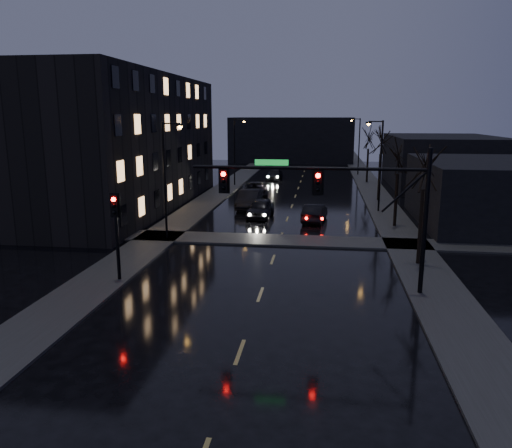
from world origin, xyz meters
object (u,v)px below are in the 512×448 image
(oncoming_car_a, at_px, (260,208))
(oncoming_car_d, at_px, (274,175))
(lead_car, at_px, (315,213))
(oncoming_car_b, at_px, (249,199))
(oncoming_car_c, at_px, (255,190))

(oncoming_car_a, bearing_deg, oncoming_car_d, 97.61)
(oncoming_car_a, relative_size, lead_car, 1.04)
(oncoming_car_a, bearing_deg, lead_car, -8.49)
(oncoming_car_b, bearing_deg, oncoming_car_d, 90.30)
(oncoming_car_a, xyz_separation_m, oncoming_car_d, (-1.28, 25.20, -0.11))
(oncoming_car_a, relative_size, oncoming_car_c, 0.80)
(oncoming_car_c, height_order, oncoming_car_d, oncoming_car_c)
(oncoming_car_a, height_order, oncoming_car_d, oncoming_car_a)
(oncoming_car_d, distance_m, lead_car, 26.91)
(oncoming_car_b, height_order, oncoming_car_c, oncoming_car_b)
(oncoming_car_a, distance_m, lead_car, 4.68)
(oncoming_car_d, bearing_deg, oncoming_car_a, -84.08)
(oncoming_car_d, bearing_deg, lead_car, -74.45)
(oncoming_car_a, distance_m, oncoming_car_d, 25.23)
(oncoming_car_c, bearing_deg, oncoming_car_d, 79.71)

